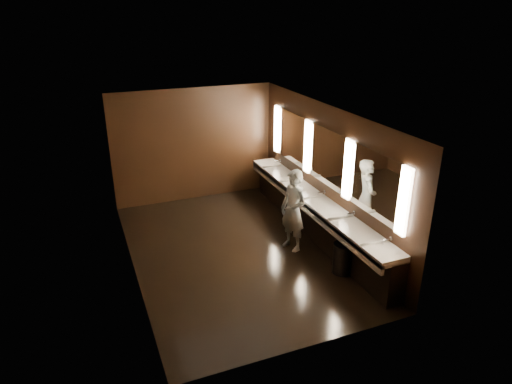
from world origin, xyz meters
The scene contains 10 objects.
floor centered at (0.00, 0.00, 0.00)m, with size 6.00×6.00×0.00m, color black.
ceiling centered at (0.00, 0.00, 2.80)m, with size 4.00×6.00×0.02m, color #2D2D2B.
wall_back centered at (0.00, 3.00, 1.40)m, with size 4.00×0.02×2.80m, color black.
wall_front centered at (0.00, -3.00, 1.40)m, with size 4.00×0.02×2.80m, color black.
wall_left centered at (-2.00, 0.00, 1.40)m, with size 0.02×6.00×2.80m, color black.
wall_right centered at (2.00, 0.00, 1.40)m, with size 0.02×6.00×2.80m, color black.
sink_counter centered at (1.79, 0.00, 0.50)m, with size 0.55×5.40×1.01m.
mirror_band centered at (1.98, 0.00, 1.75)m, with size 0.06×5.03×1.15m.
person centered at (1.11, -0.29, 0.84)m, with size 0.61×0.40×1.68m, color #8CB6D1.
trash_bin centered at (1.58, -1.46, 0.29)m, with size 0.38×0.38×0.59m, color black.
Camera 1 is at (-2.64, -7.60, 4.63)m, focal length 32.00 mm.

